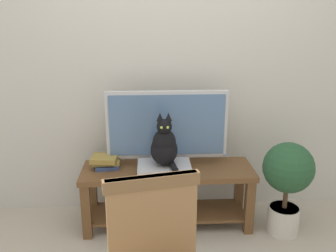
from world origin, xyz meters
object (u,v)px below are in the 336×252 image
object	(u,v)px
potted_plant	(287,178)
tv_stand	(168,186)
cat	(164,146)
media_box	(164,169)
book_stack	(105,162)
tv	(167,127)

from	to	relation	value
potted_plant	tv_stand	bearing A→B (deg)	168.77
cat	media_box	bearing A→B (deg)	95.11
book_stack	potted_plant	bearing A→B (deg)	-9.13
tv	tv_stand	bearing A→B (deg)	-90.02
media_box	tv_stand	bearing A→B (deg)	71.24
cat	book_stack	distance (m)	0.53
cat	potted_plant	xyz separation A→B (m)	(0.95, -0.07, -0.26)
tv_stand	media_box	world-z (taller)	media_box
book_stack	potted_plant	size ratio (longest dim) A/B	0.31
tv	media_box	world-z (taller)	tv
book_stack	potted_plant	xyz separation A→B (m)	(1.42, -0.23, -0.08)
media_box	tv	bearing A→B (deg)	80.12
tv_stand	tv	size ratio (longest dim) A/B	1.42
tv_stand	book_stack	size ratio (longest dim) A/B	5.87
tv_stand	book_stack	xyz separation A→B (m)	(-0.50, 0.05, 0.21)
cat	book_stack	xyz separation A→B (m)	(-0.47, 0.15, -0.18)
media_box	potted_plant	bearing A→B (deg)	-5.21
media_box	book_stack	size ratio (longest dim) A/B	1.75
cat	tv	bearing A→B (deg)	81.10
cat	potted_plant	distance (m)	0.98
tv	book_stack	world-z (taller)	tv
potted_plant	cat	bearing A→B (deg)	175.58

